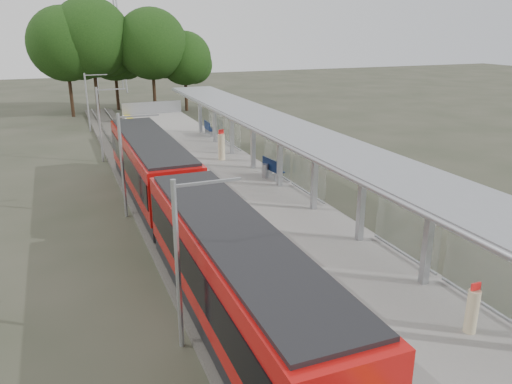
% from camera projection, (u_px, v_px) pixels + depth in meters
% --- Properties ---
extents(trackbed, '(3.00, 70.00, 0.24)m').
position_uv_depth(trackbed, '(157.00, 204.00, 27.54)').
color(trackbed, '#59544C').
rests_on(trackbed, ground).
extents(platform, '(6.00, 50.00, 1.00)m').
position_uv_depth(platform, '(234.00, 188.00, 29.01)').
color(platform, gray).
rests_on(platform, ground).
extents(tactile_strip, '(0.60, 50.00, 0.02)m').
position_uv_depth(tactile_strip, '(191.00, 184.00, 27.95)').
color(tactile_strip, yellow).
rests_on(tactile_strip, platform).
extents(end_fence, '(6.00, 0.10, 1.20)m').
position_uv_depth(end_fence, '(152.00, 108.00, 50.64)').
color(end_fence, '#9EA0A5').
rests_on(end_fence, platform).
extents(train, '(2.74, 27.60, 3.62)m').
position_uv_depth(train, '(181.00, 205.00, 21.72)').
color(train, black).
rests_on(train, ground).
extents(canopy, '(3.27, 38.00, 3.66)m').
position_uv_depth(canopy, '(288.00, 136.00, 25.05)').
color(canopy, '#9EA0A5').
rests_on(canopy, platform).
extents(tree_cluster, '(19.57, 11.75, 12.53)m').
position_uv_depth(tree_cluster, '(113.00, 45.00, 54.43)').
color(tree_cluster, '#382316').
rests_on(tree_cluster, ground).
extents(catenary_masts, '(2.08, 48.16, 5.40)m').
position_uv_depth(catenary_masts, '(124.00, 162.00, 25.18)').
color(catenary_masts, '#9EA0A5').
rests_on(catenary_masts, ground).
extents(bench_mid, '(0.71, 1.75, 1.16)m').
position_uv_depth(bench_mid, '(272.00, 168.00, 29.00)').
color(bench_mid, '#0E1E46').
rests_on(bench_mid, platform).
extents(bench_far, '(0.57, 1.70, 1.15)m').
position_uv_depth(bench_far, '(209.00, 128.00, 40.45)').
color(bench_far, '#0E1E46').
rests_on(bench_far, platform).
extents(info_pillar_near, '(0.36, 0.36, 1.58)m').
position_uv_depth(info_pillar_near, '(472.00, 311.00, 14.27)').
color(info_pillar_near, beige).
rests_on(info_pillar_near, platform).
extents(info_pillar_far, '(0.46, 0.46, 2.04)m').
position_uv_depth(info_pillar_far, '(221.00, 147.00, 32.93)').
color(info_pillar_far, beige).
rests_on(info_pillar_far, platform).
extents(litter_bin, '(0.47, 0.47, 0.84)m').
position_uv_depth(litter_bin, '(265.00, 171.00, 29.10)').
color(litter_bin, '#9EA0A5').
rests_on(litter_bin, platform).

